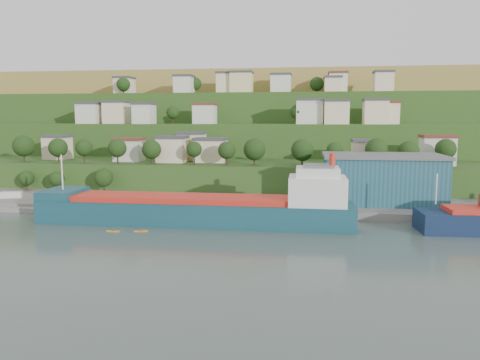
% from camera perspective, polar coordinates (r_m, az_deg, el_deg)
% --- Properties ---
extents(ground, '(500.00, 500.00, 0.00)m').
position_cam_1_polar(ground, '(102.37, -6.88, -6.19)').
color(ground, '#425049').
rests_on(ground, ground).
extents(quay, '(220.00, 26.00, 4.00)m').
position_cam_1_polar(quay, '(126.46, 5.27, -3.53)').
color(quay, slate).
rests_on(quay, ground).
extents(pebble_beach, '(40.00, 18.00, 2.40)m').
position_cam_1_polar(pebble_beach, '(145.21, -25.96, -2.83)').
color(pebble_beach, slate).
rests_on(pebble_beach, ground).
extents(hillside, '(360.00, 210.32, 96.00)m').
position_cam_1_polar(hillside, '(267.04, 2.55, 2.35)').
color(hillside, '#284719').
rests_on(hillside, ground).
extents(cargo_ship_near, '(72.82, 11.90, 18.71)m').
position_cam_1_polar(cargo_ship_near, '(108.31, -4.39, -3.78)').
color(cargo_ship_near, '#133B49').
rests_on(cargo_ship_near, ground).
extents(warehouse, '(31.12, 19.19, 12.80)m').
position_cam_1_polar(warehouse, '(129.46, 16.91, 0.21)').
color(warehouse, '#1D4E57').
rests_on(warehouse, quay).
extents(caravan, '(5.91, 4.08, 2.55)m').
position_cam_1_polar(caravan, '(146.50, -26.08, -1.77)').
color(caravan, silver).
rests_on(caravan, pebble_beach).
extents(dinghy, '(4.21, 2.31, 0.80)m').
position_cam_1_polar(dinghy, '(139.05, -24.47, -2.50)').
color(dinghy, silver).
rests_on(dinghy, pebble_beach).
extents(kayak_orange, '(3.04, 1.26, 0.75)m').
position_cam_1_polar(kayak_orange, '(103.45, -11.96, -6.03)').
color(kayak_orange, orange).
rests_on(kayak_orange, ground).
extents(kayak_yellow, '(2.99, 0.59, 0.75)m').
position_cam_1_polar(kayak_yellow, '(104.71, -15.20, -5.97)').
color(kayak_yellow, gold).
rests_on(kayak_yellow, ground).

